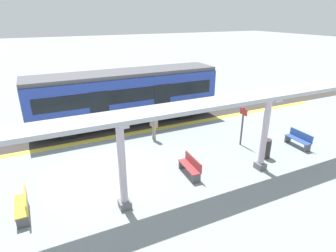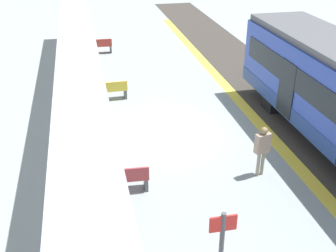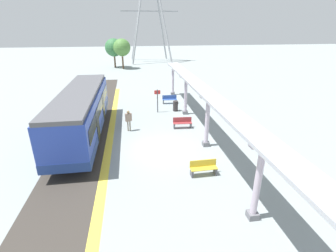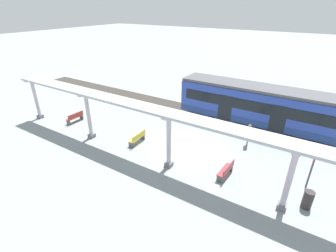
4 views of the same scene
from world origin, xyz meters
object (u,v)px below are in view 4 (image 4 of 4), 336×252
at_px(canopy_pillar_nearest, 36,99).
at_px(trash_bin, 308,200).
at_px(canopy_pillar_third, 169,141).
at_px(platform_info_sign, 312,167).
at_px(train_near_carriage, 255,106).
at_px(canopy_pillar_second, 89,116).
at_px(bench_extra_slot, 75,117).
at_px(bench_near_end, 138,138).
at_px(passenger_waiting_near_edge, 249,132).
at_px(canopy_pillar_fourth, 289,180).
at_px(bench_mid_platform, 226,170).

relative_size(canopy_pillar_nearest, trash_bin, 3.58).
relative_size(canopy_pillar_third, trash_bin, 3.58).
bearing_deg(canopy_pillar_nearest, platform_info_sign, 96.73).
bearing_deg(trash_bin, train_near_carriage, -147.89).
xyz_separation_m(canopy_pillar_second, bench_extra_slot, (-1.13, -3.24, -1.35)).
xyz_separation_m(bench_near_end, bench_extra_slot, (0.04, -6.79, 0.00)).
relative_size(canopy_pillar_second, passenger_waiting_near_edge, 2.12).
height_order(canopy_pillar_third, platform_info_sign, canopy_pillar_third).
xyz_separation_m(train_near_carriage, bench_extra_slot, (7.32, -13.03, -1.39)).
xyz_separation_m(canopy_pillar_nearest, bench_extra_slot, (-1.13, 3.38, -1.35)).
bearing_deg(bench_extra_slot, canopy_pillar_fourth, 86.18).
distance_m(canopy_pillar_second, trash_bin, 14.70).
xyz_separation_m(bench_extra_slot, passenger_waiting_near_edge, (-4.06, 13.60, 0.60)).
bearing_deg(platform_info_sign, canopy_pillar_nearest, -83.27).
bearing_deg(canopy_pillar_nearest, canopy_pillar_fourth, 90.00).
bearing_deg(trash_bin, canopy_pillar_third, -84.44).
distance_m(canopy_pillar_fourth, platform_info_sign, 2.67).
xyz_separation_m(train_near_carriage, passenger_waiting_near_edge, (3.26, 0.57, -0.78)).
bearing_deg(canopy_pillar_third, bench_mid_platform, 105.48).
bearing_deg(canopy_pillar_second, canopy_pillar_nearest, -90.00).
bearing_deg(bench_mid_platform, trash_bin, 87.37).
bearing_deg(passenger_waiting_near_edge, canopy_pillar_fourth, 32.10).
relative_size(canopy_pillar_nearest, passenger_waiting_near_edge, 2.12).
distance_m(canopy_pillar_second, platform_info_sign, 14.69).
distance_m(bench_mid_platform, bench_extra_slot, 13.60).
bearing_deg(train_near_carriage, canopy_pillar_second, -49.22).
bearing_deg(platform_info_sign, canopy_pillar_second, -80.24).
relative_size(canopy_pillar_nearest, canopy_pillar_second, 1.00).
xyz_separation_m(canopy_pillar_nearest, platform_info_sign, (-2.49, 21.10, -0.47)).
xyz_separation_m(bench_extra_slot, trash_bin, (0.38, 17.86, 0.05)).
xyz_separation_m(canopy_pillar_fourth, trash_bin, (-0.75, 1.01, -1.30)).
distance_m(canopy_pillar_fourth, bench_near_end, 10.22).
bearing_deg(canopy_pillar_second, platform_info_sign, 99.76).
bearing_deg(train_near_carriage, canopy_pillar_third, -18.51).
bearing_deg(train_near_carriage, passenger_waiting_near_edge, 9.94).
distance_m(train_near_carriage, canopy_pillar_second, 12.93).
bearing_deg(platform_info_sign, bench_mid_platform, -69.37).
bearing_deg(bench_near_end, trash_bin, 87.84).
height_order(bench_extra_slot, passenger_waiting_near_edge, passenger_waiting_near_edge).
xyz_separation_m(canopy_pillar_second, canopy_pillar_fourth, (0.00, 13.61, 0.00)).
distance_m(canopy_pillar_nearest, canopy_pillar_third, 13.59).
height_order(train_near_carriage, canopy_pillar_second, canopy_pillar_second).
distance_m(train_near_carriage, canopy_pillar_nearest, 18.46).
distance_m(train_near_carriage, passenger_waiting_near_edge, 3.40).
relative_size(bench_near_end, bench_extra_slot, 1.00).
bearing_deg(passenger_waiting_near_edge, train_near_carriage, -170.06).
xyz_separation_m(canopy_pillar_nearest, bench_mid_platform, (-0.94, 16.98, -1.35)).
bearing_deg(bench_mid_platform, bench_near_end, -91.86).
bearing_deg(bench_near_end, train_near_carriage, 139.42).
bearing_deg(train_near_carriage, canopy_pillar_fourth, 24.37).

